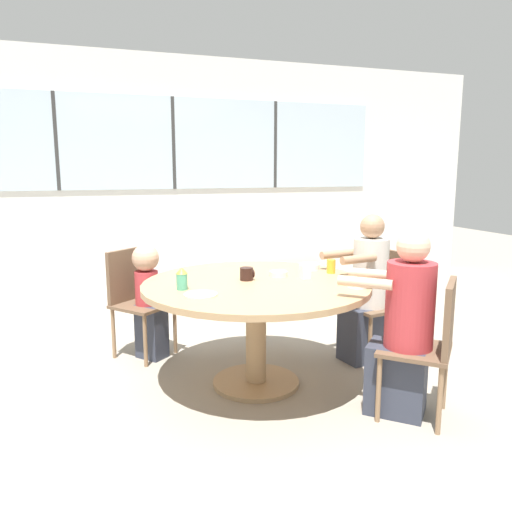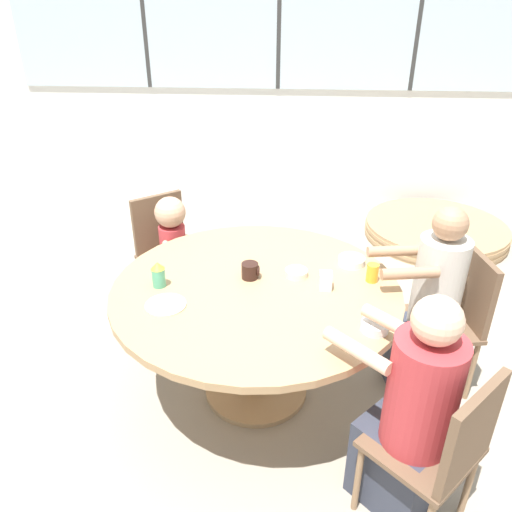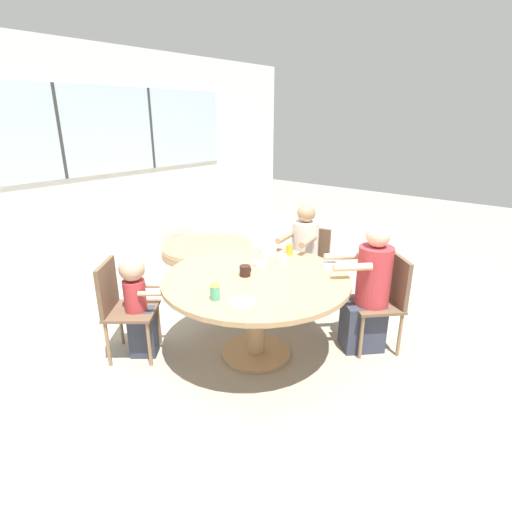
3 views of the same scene
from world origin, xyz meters
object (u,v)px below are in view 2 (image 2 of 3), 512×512
Objects in this scene: person_toddler at (175,257)px; sippy_cup at (158,274)px; person_man_blue_shirt at (428,309)px; chair_for_woman_green_shirt at (444,446)px; bowl_white_shallow at (375,327)px; coffee_mug at (250,271)px; milk_carton_small at (326,281)px; bowl_fruit at (351,261)px; person_woman_green_shirt at (410,420)px; bowl_cereal at (296,273)px; juice_glass at (372,273)px; chair_for_man_blue_shirt at (455,311)px; folded_table_stack at (435,231)px; chair_for_toddler at (165,245)px.

person_toddler is 0.88m from sippy_cup.
chair_for_woman_green_shirt is at bearing 161.83° from person_man_blue_shirt.
sippy_cup is at bearing 163.87° from bowl_white_shallow.
milk_carton_small is (0.40, -0.09, 0.00)m from coffee_mug.
person_man_blue_shirt is at bearing 7.50° from sippy_cup.
sippy_cup reaches higher than chair_for_woman_green_shirt.
milk_carton_small reaches higher than coffee_mug.
sippy_cup reaches higher than bowl_fruit.
milk_carton_small is at bearing 102.92° from person_toddler.
person_woman_green_shirt is 9.24× the size of bowl_cereal.
bowl_white_shallow is (1.19, -1.12, 0.28)m from person_toddler.
chair_for_man_blue_shirt is at bearing 9.48° from juice_glass.
person_woman_green_shirt is (-0.12, 0.11, 0.02)m from chair_for_woman_green_shirt.
juice_glass reaches higher than folded_table_stack.
chair_for_woman_green_shirt and chair_for_man_blue_shirt have the same top height.
juice_glass is at bearing 21.82° from milk_carton_small.
bowl_white_shallow is at bearing -111.26° from folded_table_stack.
person_woman_green_shirt is at bearing 153.14° from person_man_blue_shirt.
person_woman_green_shirt is 7.54× the size of bowl_fruit.
person_toddler reaches higher than chair_for_woman_green_shirt.
coffee_mug is at bearing 85.65° from chair_for_man_blue_shirt.
coffee_mug is at bearing 88.41° from chair_for_woman_green_shirt.
chair_for_toddler is 5.63× the size of bowl_fruit.
bowl_white_shallow is 0.10× the size of folded_table_stack.
person_toddler is at bearing 142.04° from milk_carton_small.
bowl_white_shallow is at bearing -16.13° from sippy_cup.
juice_glass is (1.34, -0.79, 0.28)m from chair_for_toddler.
person_man_blue_shirt is at bearing 26.64° from person_woman_green_shirt.
chair_for_woman_green_shirt is 0.96m from person_man_blue_shirt.
person_woman_green_shirt reaches higher than folded_table_stack.
juice_glass is at bearing 6.84° from sippy_cup.
milk_carton_small is at bearing 2.22° from sippy_cup.
chair_for_man_blue_shirt is at bearing -8.81° from bowl_fruit.
chair_for_man_blue_shirt is at bearing 122.41° from person_toddler.
bowl_fruit is at bearing 59.43° from chair_for_woman_green_shirt.
juice_glass reaches higher than bowl_fruit.
person_toddler is (-1.59, 0.61, -0.05)m from person_man_blue_shirt.
milk_carton_small is (-0.45, 0.79, 0.27)m from chair_for_woman_green_shirt.
person_toddler is 9.58× the size of milk_carton_small.
chair_for_woman_green_shirt reaches higher than juice_glass.
sippy_cup is at bearing -163.20° from bowl_fruit.
person_woman_green_shirt is 1.00× the size of person_man_blue_shirt.
person_man_blue_shirt is 1.70m from person_toddler.
person_woman_green_shirt is 3.05m from folded_table_stack.
bowl_fruit is at bearing 94.26° from bowl_white_shallow.
sippy_cup is 0.11× the size of folded_table_stack.
juice_glass is at bearing 84.23° from bowl_white_shallow.
chair_for_man_blue_shirt reaches higher than folded_table_stack.
chair_for_woman_green_shirt is 0.94× the size of person_toddler.
coffee_mug reaches higher than bowl_white_shallow.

